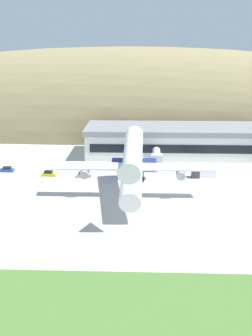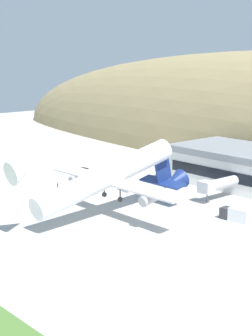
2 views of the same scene
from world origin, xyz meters
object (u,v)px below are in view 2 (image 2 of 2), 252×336
at_px(fuel_truck, 236,215).
at_px(service_car_1, 84,171).
at_px(cargo_airplane, 109,177).
at_px(traffic_cone_0, 82,186).
at_px(jetway_0, 217,184).
at_px(service_car_0, 102,181).
at_px(service_car_2, 125,189).

bearing_deg(fuel_truck, service_car_1, 176.50).
height_order(service_car_1, fuel_truck, fuel_truck).
bearing_deg(cargo_airplane, traffic_cone_0, 155.61).
bearing_deg(fuel_truck, jetway_0, 144.09).
height_order(service_car_0, traffic_cone_0, service_car_0).
distance_m(service_car_1, traffic_cone_0, 16.84).
bearing_deg(traffic_cone_0, fuel_truck, 8.34).
bearing_deg(fuel_truck, cargo_airplane, -137.70).
height_order(service_car_0, service_car_1, service_car_0).
bearing_deg(service_car_1, jetway_0, 7.72).
distance_m(jetway_0, service_car_0, 33.96).
distance_m(cargo_airplane, service_car_0, 32.23).
height_order(service_car_1, service_car_2, service_car_1).
bearing_deg(traffic_cone_0, jetway_0, 26.94).
distance_m(service_car_0, service_car_1, 14.55).
relative_size(service_car_0, service_car_1, 0.99).
xyz_separation_m(cargo_airplane, traffic_cone_0, (-26.09, 11.83, -8.68)).
xyz_separation_m(cargo_airplane, service_car_0, (-25.32, 18.15, -8.26)).
height_order(cargo_airplane, traffic_cone_0, cargo_airplane).
bearing_deg(cargo_airplane, fuel_truck, 42.30).
distance_m(service_car_0, traffic_cone_0, 6.38).
xyz_separation_m(service_car_0, service_car_1, (-13.94, 4.16, -0.03)).
bearing_deg(service_car_0, fuel_truck, 0.63).
bearing_deg(traffic_cone_0, service_car_2, 26.57).
relative_size(jetway_0, fuel_truck, 1.73).
distance_m(fuel_truck, traffic_cone_0, 47.11).
distance_m(cargo_airplane, traffic_cone_0, 29.94).
bearing_deg(traffic_cone_0, service_car_1, 141.48).
relative_size(jetway_0, service_car_2, 2.83).
relative_size(cargo_airplane, traffic_cone_0, 83.92).
relative_size(jetway_0, traffic_cone_0, 21.52).
height_order(cargo_airplane, service_car_0, cargo_airplane).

